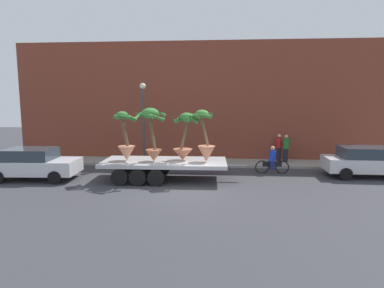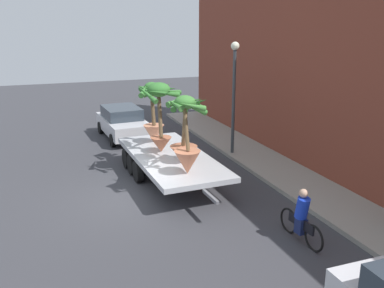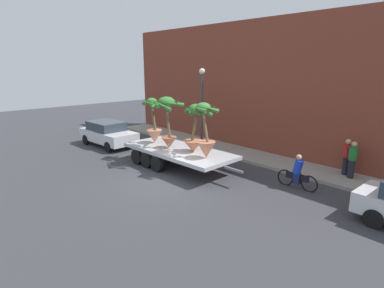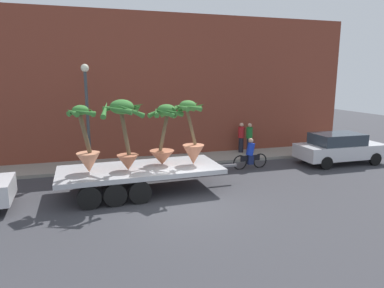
{
  "view_description": "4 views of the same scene",
  "coord_description": "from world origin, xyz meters",
  "px_view_note": "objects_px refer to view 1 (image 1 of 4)",
  "views": [
    {
      "loc": [
        1.56,
        -14.19,
        4.08
      ],
      "look_at": [
        0.19,
        2.0,
        1.81
      ],
      "focal_mm": 30.72,
      "sensor_mm": 36.0,
      "label": 1
    },
    {
      "loc": [
        12.92,
        -2.62,
        5.73
      ],
      "look_at": [
        0.27,
        2.13,
        1.77
      ],
      "focal_mm": 38.8,
      "sensor_mm": 36.0,
      "label": 2
    },
    {
      "loc": [
        10.67,
        -8.13,
        5.16
      ],
      "look_at": [
        -0.05,
        1.73,
        1.47
      ],
      "focal_mm": 29.22,
      "sensor_mm": 36.0,
      "label": 3
    },
    {
      "loc": [
        -2.95,
        -10.88,
        4.42
      ],
      "look_at": [
        1.2,
        2.83,
        1.58
      ],
      "focal_mm": 31.77,
      "sensor_mm": 36.0,
      "label": 4
    }
  ],
  "objects_px": {
    "potted_palm_extra": "(185,138)",
    "pedestrian_near_gate": "(286,148)",
    "cyclist": "(272,161)",
    "pedestrian_far_left": "(279,147)",
    "parked_car": "(368,161)",
    "potted_palm_front": "(152,129)",
    "street_lamp": "(143,113)",
    "trailing_car": "(34,163)",
    "potted_palm_rear": "(125,141)",
    "flatbed_trailer": "(160,164)",
    "potted_palm_middle": "(205,139)"
  },
  "relations": [
    {
      "from": "potted_palm_rear",
      "to": "street_lamp",
      "type": "xyz_separation_m",
      "value": [
        0.09,
        3.6,
        1.25
      ]
    },
    {
      "from": "potted_palm_extra",
      "to": "pedestrian_near_gate",
      "type": "distance_m",
      "value": 7.31
    },
    {
      "from": "potted_palm_front",
      "to": "parked_car",
      "type": "height_order",
      "value": "potted_palm_front"
    },
    {
      "from": "pedestrian_near_gate",
      "to": "flatbed_trailer",
      "type": "bearing_deg",
      "value": -147.5
    },
    {
      "from": "pedestrian_far_left",
      "to": "potted_palm_extra",
      "type": "bearing_deg",
      "value": -140.15
    },
    {
      "from": "potted_palm_front",
      "to": "parked_car",
      "type": "xyz_separation_m",
      "value": [
        11.04,
        1.72,
        -1.75
      ]
    },
    {
      "from": "flatbed_trailer",
      "to": "potted_palm_middle",
      "type": "relative_size",
      "value": 2.82
    },
    {
      "from": "potted_palm_front",
      "to": "potted_palm_rear",
      "type": "bearing_deg",
      "value": 175.47
    },
    {
      "from": "potted_palm_front",
      "to": "cyclist",
      "type": "relative_size",
      "value": 1.44
    },
    {
      "from": "flatbed_trailer",
      "to": "cyclist",
      "type": "relative_size",
      "value": 3.92
    },
    {
      "from": "potted_palm_front",
      "to": "street_lamp",
      "type": "bearing_deg",
      "value": 109.1
    },
    {
      "from": "potted_palm_extra",
      "to": "street_lamp",
      "type": "height_order",
      "value": "street_lamp"
    },
    {
      "from": "cyclist",
      "to": "potted_palm_front",
      "type": "bearing_deg",
      "value": -161.06
    },
    {
      "from": "potted_palm_middle",
      "to": "parked_car",
      "type": "bearing_deg",
      "value": 10.56
    },
    {
      "from": "cyclist",
      "to": "pedestrian_near_gate",
      "type": "height_order",
      "value": "pedestrian_near_gate"
    },
    {
      "from": "parked_car",
      "to": "pedestrian_far_left",
      "type": "distance_m",
      "value": 5.18
    },
    {
      "from": "potted_palm_front",
      "to": "potted_palm_extra",
      "type": "bearing_deg",
      "value": 15.87
    },
    {
      "from": "trailing_car",
      "to": "potted_palm_rear",
      "type": "bearing_deg",
      "value": 4.41
    },
    {
      "from": "potted_palm_rear",
      "to": "potted_palm_extra",
      "type": "height_order",
      "value": "potted_palm_rear"
    },
    {
      "from": "cyclist",
      "to": "trailing_car",
      "type": "height_order",
      "value": "trailing_car"
    },
    {
      "from": "potted_palm_extra",
      "to": "parked_car",
      "type": "xyz_separation_m",
      "value": [
        9.46,
        1.27,
        -1.3
      ]
    },
    {
      "from": "flatbed_trailer",
      "to": "potted_palm_extra",
      "type": "height_order",
      "value": "potted_palm_extra"
    },
    {
      "from": "potted_palm_rear",
      "to": "potted_palm_front",
      "type": "xyz_separation_m",
      "value": [
        1.37,
        -0.11,
        0.6
      ]
    },
    {
      "from": "trailing_car",
      "to": "potted_palm_front",
      "type": "bearing_deg",
      "value": 2.38
    },
    {
      "from": "trailing_car",
      "to": "pedestrian_far_left",
      "type": "height_order",
      "value": "pedestrian_far_left"
    },
    {
      "from": "potted_palm_rear",
      "to": "pedestrian_near_gate",
      "type": "bearing_deg",
      "value": 27.73
    },
    {
      "from": "flatbed_trailer",
      "to": "potted_palm_extra",
      "type": "distance_m",
      "value": 1.85
    },
    {
      "from": "potted_palm_rear",
      "to": "potted_palm_middle",
      "type": "bearing_deg",
      "value": 0.51
    },
    {
      "from": "potted_palm_extra",
      "to": "trailing_car",
      "type": "bearing_deg",
      "value": -174.74
    },
    {
      "from": "flatbed_trailer",
      "to": "pedestrian_near_gate",
      "type": "relative_size",
      "value": 4.22
    },
    {
      "from": "cyclist",
      "to": "pedestrian_far_left",
      "type": "bearing_deg",
      "value": 73.65
    },
    {
      "from": "parked_car",
      "to": "trailing_car",
      "type": "relative_size",
      "value": 1.03
    },
    {
      "from": "potted_palm_rear",
      "to": "street_lamp",
      "type": "height_order",
      "value": "street_lamp"
    },
    {
      "from": "potted_palm_front",
      "to": "pedestrian_near_gate",
      "type": "height_order",
      "value": "potted_palm_front"
    },
    {
      "from": "flatbed_trailer",
      "to": "parked_car",
      "type": "bearing_deg",
      "value": 7.97
    },
    {
      "from": "pedestrian_far_left",
      "to": "potted_palm_middle",
      "type": "bearing_deg",
      "value": -132.41
    },
    {
      "from": "parked_car",
      "to": "pedestrian_near_gate",
      "type": "bearing_deg",
      "value": 140.29
    },
    {
      "from": "potted_palm_rear",
      "to": "potted_palm_extra",
      "type": "bearing_deg",
      "value": 6.6
    },
    {
      "from": "potted_palm_middle",
      "to": "potted_palm_extra",
      "type": "xyz_separation_m",
      "value": [
        -1.02,
        0.31,
        0.02
      ]
    },
    {
      "from": "potted_palm_extra",
      "to": "cyclist",
      "type": "distance_m",
      "value": 5.13
    },
    {
      "from": "potted_palm_extra",
      "to": "potted_palm_rear",
      "type": "bearing_deg",
      "value": -173.4
    },
    {
      "from": "potted_palm_rear",
      "to": "pedestrian_far_left",
      "type": "relative_size",
      "value": 1.44
    },
    {
      "from": "cyclist",
      "to": "street_lamp",
      "type": "distance_m",
      "value": 8.07
    },
    {
      "from": "potted_palm_front",
      "to": "trailing_car",
      "type": "bearing_deg",
      "value": -177.62
    },
    {
      "from": "potted_palm_extra",
      "to": "cyclist",
      "type": "height_order",
      "value": "potted_palm_extra"
    },
    {
      "from": "potted_palm_extra",
      "to": "street_lamp",
      "type": "distance_m",
      "value": 4.47
    },
    {
      "from": "flatbed_trailer",
      "to": "potted_palm_middle",
      "type": "height_order",
      "value": "potted_palm_middle"
    },
    {
      "from": "trailing_car",
      "to": "pedestrian_near_gate",
      "type": "distance_m",
      "value": 14.33
    },
    {
      "from": "potted_palm_middle",
      "to": "pedestrian_far_left",
      "type": "distance_m",
      "value": 6.68
    },
    {
      "from": "potted_palm_front",
      "to": "pedestrian_far_left",
      "type": "height_order",
      "value": "potted_palm_front"
    }
  ]
}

